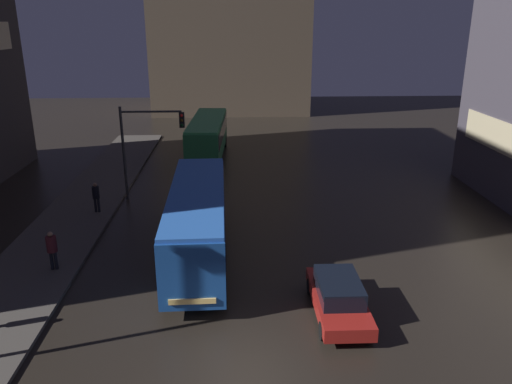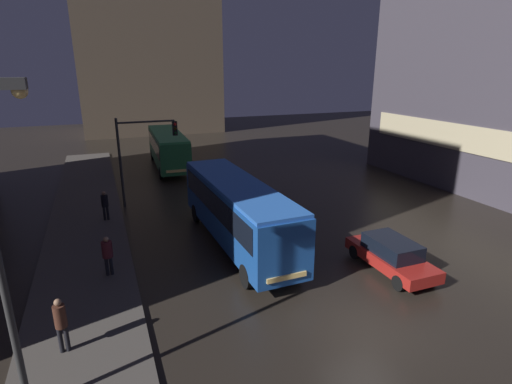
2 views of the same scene
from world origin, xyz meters
TOP-DOWN VIEW (x-y plane):
  - ground_plane at (0.00, 0.00)m, footprint 120.00×120.00m
  - sidewalk_left at (-9.00, 10.00)m, footprint 4.00×48.00m
  - building_far_backdrop at (-0.42, 49.67)m, footprint 18.07×12.00m
  - bus_near at (-1.88, 8.14)m, footprint 2.67×10.87m
  - bus_far at (-2.24, 25.82)m, footprint 2.88×10.59m
  - car_taxi at (3.52, 3.18)m, footprint 1.83×4.43m
  - pedestrian_near at (-9.50, 2.43)m, footprint 0.50×0.50m
  - pedestrian_mid at (-8.01, 6.99)m, footprint 0.60×0.60m
  - pedestrian_far at (-7.90, 13.84)m, footprint 0.52×0.52m
  - traffic_light_main at (-5.37, 16.34)m, footprint 3.75×0.35m
  - street_lamp_sidewalk at (-10.00, 0.33)m, footprint 1.25×0.36m

SIDE VIEW (x-z plane):
  - ground_plane at x=0.00m, z-range 0.00..0.00m
  - sidewalk_left at x=-9.00m, z-range 0.00..0.15m
  - car_taxi at x=3.52m, z-range 0.02..1.47m
  - pedestrian_far at x=-7.90m, z-range 0.31..2.03m
  - pedestrian_mid at x=-8.01m, z-range 0.34..2.09m
  - pedestrian_near at x=-9.50m, z-range 0.32..2.16m
  - bus_far at x=-2.24m, z-range 0.37..3.52m
  - bus_near at x=-1.88m, z-range 0.38..3.66m
  - traffic_light_main at x=-5.37m, z-range 1.06..6.70m
  - street_lamp_sidewalk at x=-10.00m, z-range 1.42..9.66m
  - building_far_backdrop at x=-0.42m, z-range 0.00..26.61m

